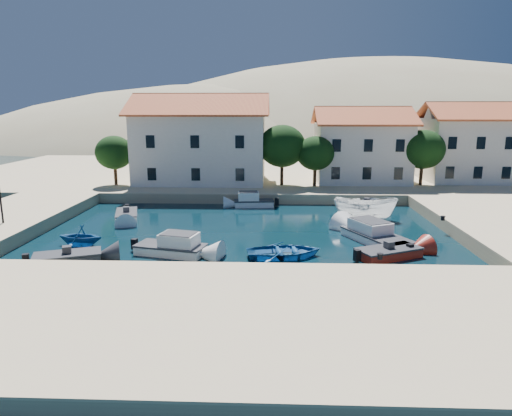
# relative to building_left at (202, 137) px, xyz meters

# --- Properties ---
(ground) EXTENTS (400.00, 400.00, 0.00)m
(ground) POSITION_rel_building_left_xyz_m (6.00, -28.00, -5.94)
(ground) COLOR black
(ground) RESTS_ON ground
(quay_south) EXTENTS (52.00, 12.00, 1.00)m
(quay_south) POSITION_rel_building_left_xyz_m (6.00, -34.00, -5.44)
(quay_south) COLOR beige
(quay_south) RESTS_ON ground
(quay_west) EXTENTS (8.00, 20.00, 1.00)m
(quay_west) POSITION_rel_building_left_xyz_m (-13.00, -18.00, -5.44)
(quay_west) COLOR beige
(quay_west) RESTS_ON ground
(quay_north) EXTENTS (80.00, 36.00, 1.00)m
(quay_north) POSITION_rel_building_left_xyz_m (8.00, 10.00, -5.44)
(quay_north) COLOR beige
(quay_north) RESTS_ON ground
(hills) EXTENTS (254.00, 176.00, 99.00)m
(hills) POSITION_rel_building_left_xyz_m (26.64, 95.62, -29.34)
(hills) COLOR tan
(hills) RESTS_ON ground
(building_left) EXTENTS (14.70, 9.45, 9.70)m
(building_left) POSITION_rel_building_left_xyz_m (0.00, 0.00, 0.00)
(building_left) COLOR silver
(building_left) RESTS_ON quay_north
(building_mid) EXTENTS (10.50, 8.40, 8.30)m
(building_mid) POSITION_rel_building_left_xyz_m (18.00, 1.00, -0.71)
(building_mid) COLOR silver
(building_mid) RESTS_ON quay_north
(building_right) EXTENTS (9.45, 8.40, 8.80)m
(building_right) POSITION_rel_building_left_xyz_m (30.00, 2.00, -0.46)
(building_right) COLOR silver
(building_right) RESTS_ON quay_north
(trees) EXTENTS (37.30, 5.30, 6.45)m
(trees) POSITION_rel_building_left_xyz_m (10.51, -2.54, -1.10)
(trees) COLOR #382314
(trees) RESTS_ON quay_north
(bollards) EXTENTS (29.36, 9.56, 0.30)m
(bollards) POSITION_rel_building_left_xyz_m (8.80, -24.13, -4.79)
(bollards) COLOR black
(bollards) RESTS_ON ground
(motorboat_grey_sw) EXTENTS (4.22, 2.99, 1.25)m
(motorboat_grey_sw) POSITION_rel_building_left_xyz_m (-4.28, -25.62, -5.64)
(motorboat_grey_sw) COLOR #323337
(motorboat_grey_sw) RESTS_ON ground
(cabin_cruiser_south) EXTENTS (4.76, 2.91, 1.60)m
(cabin_cruiser_south) POSITION_rel_building_left_xyz_m (1.56, -23.70, -5.46)
(cabin_cruiser_south) COLOR white
(cabin_cruiser_south) RESTS_ON ground
(rowboat_south) EXTENTS (5.20, 4.11, 0.97)m
(rowboat_south) POSITION_rel_building_left_xyz_m (8.81, -23.95, -5.94)
(rowboat_south) COLOR #1B5694
(rowboat_south) RESTS_ON ground
(motorboat_red_se) EXTENTS (4.44, 3.39, 1.25)m
(motorboat_red_se) POSITION_rel_building_left_xyz_m (15.33, -23.86, -5.64)
(motorboat_red_se) COLOR maroon
(motorboat_red_se) RESTS_ON ground
(cabin_cruiser_east) EXTENTS (4.48, 6.01, 1.60)m
(cabin_cruiser_east) POSITION_rel_building_left_xyz_m (15.29, -20.59, -5.46)
(cabin_cruiser_east) COLOR white
(cabin_cruiser_east) RESTS_ON ground
(boat_east) EXTENTS (5.60, 3.24, 2.03)m
(boat_east) POSITION_rel_building_left_xyz_m (15.87, -13.43, -5.94)
(boat_east) COLOR white
(boat_east) RESTS_ON ground
(motorboat_white_ne) EXTENTS (2.63, 3.37, 1.25)m
(motorboat_white_ne) POSITION_rel_building_left_xyz_m (16.75, -9.76, -5.64)
(motorboat_white_ne) COLOR white
(motorboat_white_ne) RESTS_ON ground
(rowboat_west) EXTENTS (3.34, 2.97, 1.61)m
(rowboat_west) POSITION_rel_building_left_xyz_m (-4.98, -22.06, -5.94)
(rowboat_west) COLOR #1B5694
(rowboat_west) RESTS_ON ground
(motorboat_white_west) EXTENTS (2.75, 4.23, 1.25)m
(motorboat_white_west) POSITION_rel_building_left_xyz_m (-4.26, -14.40, -5.64)
(motorboat_white_west) COLOR white
(motorboat_white_west) RESTS_ON ground
(cabin_cruiser_north) EXTENTS (3.86, 1.95, 1.60)m
(cabin_cruiser_north) POSITION_rel_building_left_xyz_m (6.27, -9.03, -5.46)
(cabin_cruiser_north) COLOR white
(cabin_cruiser_north) RESTS_ON ground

